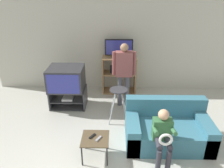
{
  "coord_description": "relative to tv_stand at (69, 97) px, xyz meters",
  "views": [
    {
      "loc": [
        0.05,
        -1.67,
        2.63
      ],
      "look_at": [
        -0.02,
        2.15,
        0.9
      ],
      "focal_mm": 35.0,
      "sensor_mm": 36.0,
      "label": 1
    }
  ],
  "objects": [
    {
      "name": "snack_table",
      "position": [
        0.79,
        -1.7,
        0.11
      ],
      "size": [
        0.44,
        0.44,
        0.38
      ],
      "color": "brown",
      "rests_on": "ground_plane"
    },
    {
      "name": "person_seated_child",
      "position": [
        1.85,
        -1.76,
        0.31
      ],
      "size": [
        0.33,
        0.43,
        0.91
      ],
      "color": "#2D2D38",
      "rests_on": "ground_plane"
    },
    {
      "name": "remote_control_white",
      "position": [
        0.84,
        -1.72,
        0.17
      ],
      "size": [
        0.1,
        0.14,
        0.02
      ],
      "primitive_type": "cube",
      "rotation": [
        0.0,
        0.0,
        -0.52
      ],
      "color": "gray",
      "rests_on": "snack_table"
    },
    {
      "name": "folding_stool",
      "position": [
        1.17,
        -0.58,
        0.36
      ],
      "size": [
        0.41,
        0.41,
        0.72
      ],
      "color": "#B7B7BC",
      "rests_on": "ground_plane"
    },
    {
      "name": "television_main",
      "position": [
        -0.01,
        -0.01,
        0.49
      ],
      "size": [
        0.78,
        0.67,
        0.52
      ],
      "color": "#2D2D33",
      "rests_on": "tv_stand"
    },
    {
      "name": "television_flat",
      "position": [
        1.18,
        0.81,
        0.96
      ],
      "size": [
        0.7,
        0.2,
        0.45
      ],
      "color": "black",
      "rests_on": "media_shelf"
    },
    {
      "name": "wall_back",
      "position": [
        1.06,
        1.07,
        1.08
      ],
      "size": [
        6.4,
        0.06,
        2.6
      ],
      "color": "beige",
      "rests_on": "ground_plane"
    },
    {
      "name": "couch",
      "position": [
        2.05,
        -1.25,
        0.03
      ],
      "size": [
        1.48,
        0.88,
        0.75
      ],
      "color": "teal",
      "rests_on": "ground_plane"
    },
    {
      "name": "person_standing_adult",
      "position": [
        1.29,
        0.07,
        0.68
      ],
      "size": [
        0.53,
        0.2,
        1.5
      ],
      "color": "#4C4C56",
      "rests_on": "ground_plane"
    },
    {
      "name": "tv_stand",
      "position": [
        0.0,
        0.0,
        0.0
      ],
      "size": [
        0.82,
        0.55,
        0.45
      ],
      "color": "#38383D",
      "rests_on": "ground_plane"
    },
    {
      "name": "media_shelf",
      "position": [
        1.19,
        0.79,
        0.27
      ],
      "size": [
        0.87,
        0.41,
        0.97
      ],
      "color": "#9E7A51",
      "rests_on": "ground_plane"
    },
    {
      "name": "remote_control_black",
      "position": [
        0.74,
        -1.66,
        0.17
      ],
      "size": [
        0.11,
        0.14,
        0.02
      ],
      "primitive_type": "cube",
      "rotation": [
        0.0,
        0.0,
        -0.58
      ],
      "color": "black",
      "rests_on": "snack_table"
    }
  ]
}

